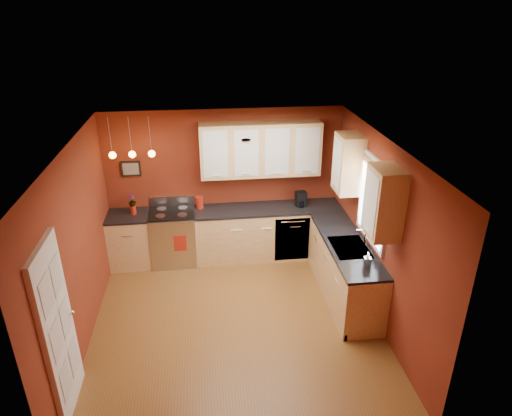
{
  "coord_description": "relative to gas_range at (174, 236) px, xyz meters",
  "views": [
    {
      "loc": [
        -0.35,
        -5.26,
        4.23
      ],
      "look_at": [
        0.41,
        1.0,
        1.31
      ],
      "focal_mm": 32.0,
      "sensor_mm": 36.0,
      "label": 1
    }
  ],
  "objects": [
    {
      "name": "window",
      "position": [
        2.89,
        -1.5,
        1.21
      ],
      "size": [
        0.06,
        1.02,
        1.22
      ],
      "color": "white",
      "rests_on": "wall_right"
    },
    {
      "name": "pendant_lights",
      "position": [
        -0.53,
        -0.05,
        1.53
      ],
      "size": [
        0.71,
        0.11,
        0.66
      ],
      "color": "gray",
      "rests_on": "ceiling"
    },
    {
      "name": "base_cabinets_back_left",
      "position": [
        -0.73,
        -0.0,
        -0.03
      ],
      "size": [
        0.7,
        0.6,
        0.9
      ],
      "primitive_type": "cube",
      "color": "#E5C37A",
      "rests_on": "floor"
    },
    {
      "name": "floor",
      "position": [
        0.92,
        -1.8,
        -0.48
      ],
      "size": [
        4.2,
        4.2,
        0.0
      ],
      "primitive_type": "plane",
      "color": "brown",
      "rests_on": "ground"
    },
    {
      "name": "ceiling",
      "position": [
        0.92,
        -1.8,
        2.12
      ],
      "size": [
        4.0,
        4.2,
        0.02
      ],
      "primitive_type": "cube",
      "color": "silver",
      "rests_on": "wall_back"
    },
    {
      "name": "wall_front",
      "position": [
        0.92,
        -3.9,
        0.82
      ],
      "size": [
        4.0,
        0.02,
        2.6
      ],
      "primitive_type": "cube",
      "color": "maroon",
      "rests_on": "floor"
    },
    {
      "name": "flowers",
      "position": [
        -0.63,
        0.02,
        0.69
      ],
      "size": [
        0.15,
        0.15,
        0.21
      ],
      "primitive_type": "imported",
      "rotation": [
        0.0,
        0.0,
        0.32
      ],
      "color": "#A92112",
      "rests_on": "red_vase"
    },
    {
      "name": "wall_back",
      "position": [
        0.92,
        0.3,
        0.82
      ],
      "size": [
        4.0,
        0.02,
        2.6
      ],
      "primitive_type": "cube",
      "color": "maroon",
      "rests_on": "floor"
    },
    {
      "name": "soap_pump",
      "position": [
        2.68,
        -2.05,
        0.57
      ],
      "size": [
        0.11,
        0.11,
        0.21
      ],
      "primitive_type": "imported",
      "rotation": [
        0.0,
        0.0,
        -0.16
      ],
      "color": "white",
      "rests_on": "counter_right"
    },
    {
      "name": "red_vase",
      "position": [
        -0.63,
        0.02,
        0.53
      ],
      "size": [
        0.09,
        0.09,
        0.15
      ],
      "primitive_type": "cylinder",
      "color": "#A92112",
      "rests_on": "counter_back_left"
    },
    {
      "name": "upper_cabinets_back",
      "position": [
        1.52,
        0.12,
        1.47
      ],
      "size": [
        2.0,
        0.35,
        0.9
      ],
      "primitive_type": "cube",
      "color": "#E5C37A",
      "rests_on": "wall_back"
    },
    {
      "name": "wall_left",
      "position": [
        -1.08,
        -1.8,
        0.82
      ],
      "size": [
        0.02,
        4.2,
        2.6
      ],
      "primitive_type": "cube",
      "color": "maroon",
      "rests_on": "floor"
    },
    {
      "name": "counter_right",
      "position": [
        2.62,
        -1.35,
        0.44
      ],
      "size": [
        0.62,
        2.1,
        0.04
      ],
      "primitive_type": "cube",
      "color": "black",
      "rests_on": "base_cabinets_right"
    },
    {
      "name": "base_cabinets_back_right",
      "position": [
        1.65,
        -0.0,
        -0.03
      ],
      "size": [
        2.54,
        0.6,
        0.9
      ],
      "primitive_type": "cube",
      "color": "#E5C37A",
      "rests_on": "floor"
    },
    {
      "name": "wall_right",
      "position": [
        2.92,
        -1.8,
        0.82
      ],
      "size": [
        0.02,
        4.2,
        2.6
      ],
      "primitive_type": "cube",
      "color": "maroon",
      "rests_on": "floor"
    },
    {
      "name": "dishwasher_front",
      "position": [
        2.02,
        -0.29,
        -0.03
      ],
      "size": [
        0.6,
        0.02,
        0.8
      ],
      "primitive_type": "cube",
      "color": "#B8B8BD",
      "rests_on": "base_cabinets_back_right"
    },
    {
      "name": "sink",
      "position": [
        2.62,
        -1.5,
        0.43
      ],
      "size": [
        0.5,
        0.7,
        0.33
      ],
      "color": "gray",
      "rests_on": "counter_right"
    },
    {
      "name": "wall_picture",
      "position": [
        -0.63,
        0.28,
        1.17
      ],
      "size": [
        0.32,
        0.03,
        0.26
      ],
      "primitive_type": "cube",
      "color": "black",
      "rests_on": "wall_back"
    },
    {
      "name": "gas_range",
      "position": [
        0.0,
        0.0,
        0.0
      ],
      "size": [
        0.76,
        0.64,
        1.11
      ],
      "color": "#B8B8BD",
      "rests_on": "floor"
    },
    {
      "name": "red_canister",
      "position": [
        0.47,
        0.12,
        0.56
      ],
      "size": [
        0.14,
        0.14,
        0.21
      ],
      "color": "#A92112",
      "rests_on": "counter_back_right"
    },
    {
      "name": "counter_back_left",
      "position": [
        -0.73,
        -0.0,
        0.44
      ],
      "size": [
        0.7,
        0.62,
        0.04
      ],
      "primitive_type": "cube",
      "color": "black",
      "rests_on": "base_cabinets_back_left"
    },
    {
      "name": "base_cabinets_right",
      "position": [
        2.62,
        -1.35,
        -0.03
      ],
      "size": [
        0.6,
        2.1,
        0.9
      ],
      "primitive_type": "cube",
      "color": "#E5C37A",
      "rests_on": "floor"
    },
    {
      "name": "dish_towel",
      "position": [
        0.12,
        -0.33,
        0.04
      ],
      "size": [
        0.21,
        0.01,
        0.29
      ],
      "primitive_type": "cube",
      "color": "#A92112",
      "rests_on": "gas_range"
    },
    {
      "name": "door_left_wall",
      "position": [
        -1.05,
        -3.0,
        0.54
      ],
      "size": [
        0.12,
        0.82,
        2.05
      ],
      "color": "white",
      "rests_on": "floor"
    },
    {
      "name": "coffee_maker",
      "position": [
        2.21,
        -0.0,
        0.58
      ],
      "size": [
        0.2,
        0.2,
        0.26
      ],
      "rotation": [
        0.0,
        0.0,
        0.15
      ],
      "color": "black",
      "rests_on": "counter_back_right"
    },
    {
      "name": "counter_back_right",
      "position": [
        1.65,
        -0.0,
        0.44
      ],
      "size": [
        2.54,
        0.62,
        0.04
      ],
      "primitive_type": "cube",
      "color": "black",
      "rests_on": "base_cabinets_back_right"
    },
    {
      "name": "upper_cabinets_right",
      "position": [
        2.75,
        -1.48,
        1.47
      ],
      "size": [
        0.35,
        1.95,
        0.9
      ],
      "primitive_type": "cube",
      "color": "#E5C37A",
      "rests_on": "wall_right"
    }
  ]
}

